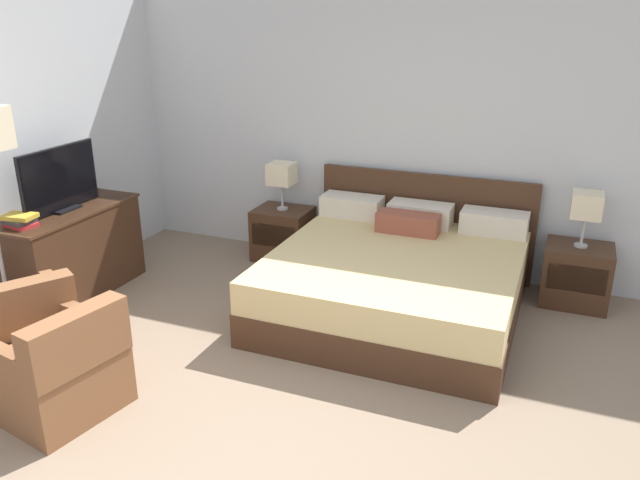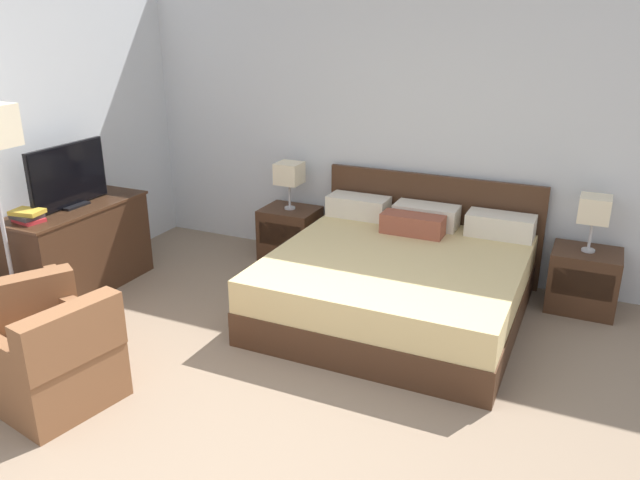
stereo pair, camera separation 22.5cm
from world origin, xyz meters
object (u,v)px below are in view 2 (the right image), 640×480
at_px(book_small_top, 27,212).
at_px(armchair_by_window, 23,327).
at_px(nightstand_right, 583,280).
at_px(book_blue_cover, 27,216).
at_px(table_lamp_right, 595,210).
at_px(table_lamp_left, 289,174).
at_px(tv, 68,177).
at_px(dresser, 79,247).
at_px(bed, 399,280).
at_px(armchair_companion, 56,365).
at_px(book_red_cover, 29,220).
at_px(nightstand_left, 290,233).

relative_size(book_small_top, armchair_by_window, 0.26).
height_order(nightstand_right, book_blue_cover, book_blue_cover).
distance_m(table_lamp_right, book_blue_cover, 4.66).
distance_m(table_lamp_left, armchair_by_window, 2.83).
height_order(table_lamp_right, tv, tv).
distance_m(tv, armchair_by_window, 1.50).
bearing_deg(tv, dresser, 110.39).
height_order(bed, book_small_top, bed).
distance_m(tv, armchair_companion, 2.01).
distance_m(dresser, armchair_companion, 1.86).
relative_size(book_red_cover, armchair_by_window, 0.25).
height_order(tv, book_red_cover, tv).
distance_m(table_lamp_right, book_red_cover, 4.64).
bearing_deg(tv, armchair_by_window, -63.07).
distance_m(bed, nightstand_right, 1.59).
xyz_separation_m(dresser, armchair_companion, (1.20, -1.42, -0.13)).
relative_size(book_red_cover, book_blue_cover, 1.05).
bearing_deg(table_lamp_right, armchair_companion, -135.88).
bearing_deg(armchair_companion, book_small_top, 141.75).
distance_m(bed, armchair_by_window, 2.92).
relative_size(armchair_by_window, armchair_companion, 1.17).
bearing_deg(armchair_by_window, table_lamp_right, 36.12).
xyz_separation_m(tv, book_small_top, (-0.00, -0.47, -0.18)).
xyz_separation_m(bed, table_lamp_right, (1.41, 0.73, 0.60)).
bearing_deg(book_blue_cover, book_red_cover, 0.00).
xyz_separation_m(nightstand_left, book_small_top, (-1.38, -1.97, 0.62)).
distance_m(table_lamp_left, book_small_top, 2.41).
distance_m(table_lamp_right, armchair_companion, 4.24).
relative_size(book_blue_cover, book_small_top, 0.93).
relative_size(book_blue_cover, armchair_companion, 0.28).
bearing_deg(book_red_cover, book_blue_cover, 180.00).
xyz_separation_m(dresser, book_red_cover, (0.00, -0.48, 0.40)).
distance_m(dresser, book_small_top, 0.67).
bearing_deg(book_blue_cover, nightstand_right, 25.06).
height_order(table_lamp_left, table_lamp_right, same).
xyz_separation_m(book_blue_cover, armchair_by_window, (0.60, -0.67, -0.57)).
distance_m(bed, table_lamp_right, 1.70).
bearing_deg(dresser, table_lamp_right, 19.59).
bearing_deg(book_red_cover, armchair_by_window, -49.06).
distance_m(bed, book_small_top, 3.12).
bearing_deg(table_lamp_right, nightstand_right, -90.00).
distance_m(nightstand_left, book_red_cover, 2.47).
bearing_deg(table_lamp_right, book_red_cover, -154.84).
bearing_deg(book_small_top, dresser, 89.74).
height_order(nightstand_left, book_small_top, book_small_top).
relative_size(table_lamp_left, armchair_companion, 0.59).
relative_size(bed, book_blue_cover, 9.04).
bearing_deg(table_lamp_right, bed, -152.64).
bearing_deg(book_small_top, table_lamp_left, 54.95).
height_order(table_lamp_left, armchair_companion, table_lamp_left).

